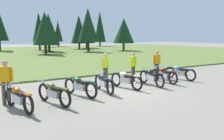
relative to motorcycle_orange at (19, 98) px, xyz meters
The scene contains 15 objects.
ground_plane 4.63m from the motorcycle_orange, ahead, with size 140.00×140.00×0.00m, color gray.
grass_moorland 27.29m from the motorcycle_orange, 80.41° to the left, with size 80.00×44.00×0.10m, color #5B7033.
forest_treeline 34.26m from the motorcycle_orange, 75.60° to the left, with size 37.25×28.84×8.45m.
motorcycle_orange is the anchor object (origin of this frame).
motorcycle_olive 1.26m from the motorcycle_orange, ahead, with size 0.81×2.04×0.88m.
motorcycle_british_green 2.69m from the motorcycle_orange, 16.23° to the left, with size 0.83×2.04×0.88m.
motorcycle_navy 3.91m from the motorcycle_orange, 13.01° to the left, with size 0.62×2.10×0.88m.
motorcycle_cream 5.21m from the motorcycle_orange, 11.06° to the left, with size 0.71×2.08×0.88m.
motorcycle_black 6.68m from the motorcycle_orange, ahead, with size 0.62×2.10×0.88m.
motorcycle_maroon 7.83m from the motorcycle_orange, ahead, with size 0.62×2.10×0.88m.
motorcycle_sky_blue 9.26m from the motorcycle_orange, ahead, with size 0.70×2.08×0.88m.
rider_checking_bike 5.38m from the motorcycle_orange, 26.87° to the left, with size 0.29×0.54×1.67m.
rider_with_back_turned 6.80m from the motorcycle_orange, 18.88° to the left, with size 0.49×0.37×1.67m.
rider_near_row_end 1.10m from the motorcycle_orange, 106.44° to the left, with size 0.51×0.35×1.67m.
rider_in_hivis_vest 8.68m from the motorcycle_orange, 16.17° to the left, with size 0.55×0.23×1.67m.
Camera 1 is at (-5.86, -9.22, 2.54)m, focal length 38.15 mm.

